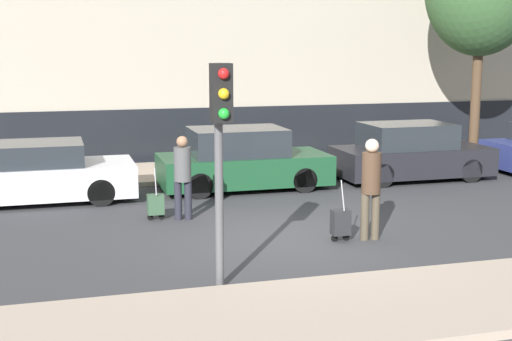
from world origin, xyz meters
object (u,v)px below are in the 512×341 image
object	(u,v)px
parked_car_2	(410,153)
pedestrian_left	(183,172)
pedestrian_right	(371,182)
trolley_left	(156,204)
trolley_right	(341,222)
traffic_light	(220,130)
parked_car_0	(36,174)
parked_bicycle	(401,148)
parked_car_1	(242,161)

from	to	relation	value
parked_car_2	pedestrian_left	xyz separation A→B (m)	(-6.47, -2.70, 0.28)
pedestrian_right	trolley_left	bearing A→B (deg)	149.58
parked_car_2	trolley_right	size ratio (longest dim) A/B	3.60
pedestrian_right	traffic_light	world-z (taller)	traffic_light
parked_car_0	pedestrian_right	xyz separation A→B (m)	(5.81, -4.94, 0.41)
traffic_light	parked_bicycle	xyz separation A→B (m)	(7.55, 9.22, -1.82)
parked_car_0	traffic_light	world-z (taller)	traffic_light
parked_car_2	traffic_light	size ratio (longest dim) A/B	1.24
pedestrian_right	parked_car_1	bearing A→B (deg)	106.84
pedestrian_left	pedestrian_right	world-z (taller)	pedestrian_right
parked_bicycle	trolley_right	bearing A→B (deg)	-124.09
pedestrian_left	traffic_light	distance (m)	4.51
pedestrian_left	trolley_right	xyz separation A→B (m)	(2.41, -2.35, -0.62)
trolley_right	parked_car_0	bearing A→B (deg)	137.09
pedestrian_right	parked_bicycle	size ratio (longest dim) A/B	1.03
trolley_right	trolley_left	bearing A→B (deg)	140.10
parked_car_0	traffic_light	size ratio (longest dim) A/B	1.31
parked_car_0	parked_car_2	world-z (taller)	parked_car_2
parked_car_2	pedestrian_right	size ratio (longest dim) A/B	2.18
pedestrian_right	pedestrian_left	bearing A→B (deg)	146.27
parked_car_0	pedestrian_right	size ratio (longest dim) A/B	2.30
parked_car_2	traffic_light	world-z (taller)	traffic_light
parked_car_1	pedestrian_left	bearing A→B (deg)	-125.72
parked_car_2	pedestrian_right	bearing A→B (deg)	-124.45
parked_car_1	parked_car_2	bearing A→B (deg)	0.32
parked_car_1	trolley_right	distance (m)	5.07
pedestrian_left	pedestrian_right	bearing A→B (deg)	-26.84
trolley_right	traffic_light	bearing A→B (deg)	-143.55
parked_car_0	trolley_right	bearing A→B (deg)	-42.91
trolley_right	traffic_light	distance (m)	3.82
parked_car_0	traffic_light	xyz separation A→B (m)	(2.63, -6.83, 1.68)
parked_car_1	pedestrian_left	distance (m)	3.31
pedestrian_left	pedestrian_right	size ratio (longest dim) A/B	0.92
parked_car_0	traffic_light	distance (m)	7.51
parked_car_1	trolley_left	size ratio (longest dim) A/B	3.85
parked_car_1	pedestrian_right	bearing A→B (deg)	-78.48
parked_car_0	parked_car_2	distance (m)	9.31
pedestrian_left	parked_bicycle	distance (m)	8.84
parked_car_1	parked_car_2	size ratio (longest dim) A/B	1.02
parked_car_1	pedestrian_left	size ratio (longest dim) A/B	2.41
parked_car_2	trolley_left	bearing A→B (deg)	-159.72
traffic_light	parked_bicycle	distance (m)	12.05
pedestrian_left	trolley_right	distance (m)	3.43
parked_car_0	parked_car_2	size ratio (longest dim) A/B	1.05
parked_car_0	parked_bicycle	world-z (taller)	parked_car_0
parked_car_1	parked_bicycle	distance (m)	5.86
traffic_light	parked_car_2	bearing A→B (deg)	46.33
parked_car_2	parked_car_0	bearing A→B (deg)	-178.97
parked_car_2	traffic_light	xyz separation A→B (m)	(-6.68, -7.00, 1.63)
parked_car_0	pedestrian_left	world-z (taller)	pedestrian_left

